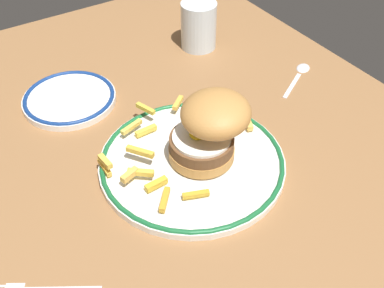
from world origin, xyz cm
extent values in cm
cube|color=olive|center=(0.00, 0.00, -2.00)|extent=(123.57, 84.73, 4.00)
cylinder|color=white|center=(-1.13, -1.52, 0.60)|extent=(29.67, 29.67, 1.20)
torus|color=#196033|center=(-1.13, -1.52, 1.20)|extent=(29.27, 29.27, 0.80)
cylinder|color=#B67E3C|center=(-0.73, -0.27, 2.50)|extent=(10.42, 10.42, 1.80)
cylinder|color=brown|center=(-0.73, -0.27, 4.39)|extent=(10.13, 10.13, 1.98)
cylinder|color=white|center=(-0.73, -0.27, 5.63)|extent=(9.13, 9.13, 0.50)
ellipsoid|color=yellow|center=(-1.07, -0.56, 6.30)|extent=(2.60, 2.60, 1.40)
ellipsoid|color=#B67E3F|center=(-0.42, 1.93, 9.93)|extent=(12.13, 12.40, 6.03)
cube|color=gold|center=(1.07, -9.25, 2.08)|extent=(1.17, 3.64, 0.97)
cube|color=gold|center=(-14.06, -2.71, 3.52)|extent=(3.94, 1.99, 0.77)
cube|color=gold|center=(-10.48, -4.68, 2.03)|extent=(0.96, 3.88, 0.86)
cube|color=#DCBA4E|center=(-11.88, -6.60, 2.73)|extent=(1.93, 4.31, 0.76)
cube|color=gold|center=(-5.70, -14.13, 3.80)|extent=(3.09, 1.16, 0.88)
cube|color=gold|center=(-1.58, -10.38, 2.88)|extent=(3.20, 3.64, 0.85)
cube|color=gold|center=(5.90, -5.38, 1.98)|extent=(2.14, 4.00, 0.77)
cube|color=gold|center=(-4.81, -8.68, 3.72)|extent=(4.22, 3.33, 0.85)
cube|color=gold|center=(-6.35, -14.19, 1.99)|extent=(3.92, 0.89, 0.77)
cube|color=gold|center=(-13.24, 3.31, 2.79)|extent=(2.87, 3.34, 0.79)
cube|color=#E4BB4D|center=(-4.40, 7.87, 1.99)|extent=(2.58, 4.60, 0.79)
cube|color=gold|center=(-1.89, -12.05, 3.05)|extent=(1.86, 3.19, 0.96)
cube|color=#EBB350|center=(-3.41, 11.15, 2.07)|extent=(4.72, 2.60, 0.95)
cube|color=gold|center=(4.32, -9.69, 2.02)|extent=(3.78, 3.49, 0.84)
cylinder|color=silver|center=(-31.37, 19.61, 4.98)|extent=(7.57, 7.57, 9.97)
cylinder|color=silver|center=(-31.37, 19.61, 3.32)|extent=(6.96, 6.96, 6.63)
cylinder|color=white|center=(-27.53, -11.66, 0.60)|extent=(17.18, 17.18, 1.20)
torus|color=navy|center=(-27.53, -11.66, 1.20)|extent=(16.78, 16.78, 0.80)
cube|color=silver|center=(-8.91, 26.75, 0.20)|extent=(5.17, 8.21, 0.32)
ellipsoid|color=silver|center=(-12.39, 32.83, 0.40)|extent=(4.04, 4.42, 0.90)
camera|label=1|loc=(43.53, -30.28, 53.14)|focal=43.74mm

